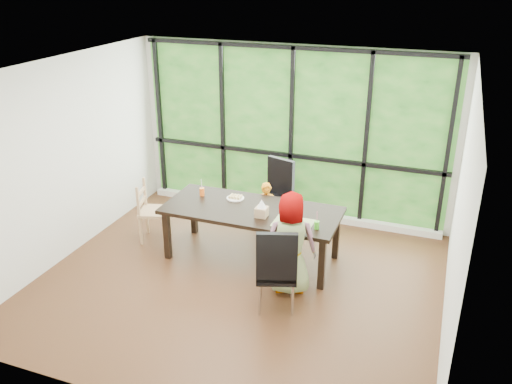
{
  "coord_description": "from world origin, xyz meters",
  "views": [
    {
      "loc": [
        2.26,
        -5.43,
        3.79
      ],
      "look_at": [
        0.04,
        0.53,
        1.05
      ],
      "focal_mm": 37.58,
      "sensor_mm": 36.0,
      "label": 1
    }
  ],
  "objects_px": {
    "plate_far": "(235,198)",
    "green_cup": "(317,225)",
    "chair_end_beech": "(154,211)",
    "tissue_box": "(262,212)",
    "plate_near": "(293,222)",
    "chair_window_leather": "(273,196)",
    "chair_interior_leather": "(277,267)",
    "child_toddler": "(267,211)",
    "dining_table": "(252,234)",
    "orange_cup": "(202,192)",
    "child_older": "(289,243)"
  },
  "relations": [
    {
      "from": "child_toddler",
      "to": "tissue_box",
      "type": "relative_size",
      "value": 5.84
    },
    {
      "from": "child_older",
      "to": "plate_near",
      "type": "xyz_separation_m",
      "value": [
        -0.06,
        0.36,
        0.1
      ]
    },
    {
      "from": "dining_table",
      "to": "plate_near",
      "type": "xyz_separation_m",
      "value": [
        0.64,
        -0.21,
        0.38
      ]
    },
    {
      "from": "dining_table",
      "to": "child_toddler",
      "type": "distance_m",
      "value": 0.61
    },
    {
      "from": "plate_near",
      "to": "chair_window_leather",
      "type": "bearing_deg",
      "value": 119.36
    },
    {
      "from": "child_toddler",
      "to": "plate_near",
      "type": "relative_size",
      "value": 4.05
    },
    {
      "from": "chair_interior_leather",
      "to": "tissue_box",
      "type": "relative_size",
      "value": 7.16
    },
    {
      "from": "chair_interior_leather",
      "to": "chair_end_beech",
      "type": "xyz_separation_m",
      "value": [
        -2.2,
        0.98,
        -0.09
      ]
    },
    {
      "from": "chair_interior_leather",
      "to": "orange_cup",
      "type": "distance_m",
      "value": 1.89
    },
    {
      "from": "child_toddler",
      "to": "orange_cup",
      "type": "height_order",
      "value": "child_toddler"
    },
    {
      "from": "chair_window_leather",
      "to": "orange_cup",
      "type": "distance_m",
      "value": 1.15
    },
    {
      "from": "dining_table",
      "to": "green_cup",
      "type": "distance_m",
      "value": 1.08
    },
    {
      "from": "chair_end_beech",
      "to": "tissue_box",
      "type": "bearing_deg",
      "value": -112.34
    },
    {
      "from": "chair_interior_leather",
      "to": "green_cup",
      "type": "distance_m",
      "value": 0.8
    },
    {
      "from": "child_older",
      "to": "green_cup",
      "type": "relative_size",
      "value": 12.8
    },
    {
      "from": "tissue_box",
      "to": "child_toddler",
      "type": "bearing_deg",
      "value": 104.67
    },
    {
      "from": "chair_interior_leather",
      "to": "child_toddler",
      "type": "bearing_deg",
      "value": -84.92
    },
    {
      "from": "dining_table",
      "to": "plate_far",
      "type": "relative_size",
      "value": 9.63
    },
    {
      "from": "child_older",
      "to": "tissue_box",
      "type": "distance_m",
      "value": 0.65
    },
    {
      "from": "chair_end_beech",
      "to": "tissue_box",
      "type": "relative_size",
      "value": 5.97
    },
    {
      "from": "plate_near",
      "to": "orange_cup",
      "type": "distance_m",
      "value": 1.5
    },
    {
      "from": "dining_table",
      "to": "plate_far",
      "type": "distance_m",
      "value": 0.56
    },
    {
      "from": "child_older",
      "to": "plate_far",
      "type": "distance_m",
      "value": 1.31
    },
    {
      "from": "plate_near",
      "to": "orange_cup",
      "type": "height_order",
      "value": "orange_cup"
    },
    {
      "from": "plate_far",
      "to": "green_cup",
      "type": "height_order",
      "value": "green_cup"
    },
    {
      "from": "chair_window_leather",
      "to": "plate_far",
      "type": "relative_size",
      "value": 4.39
    },
    {
      "from": "orange_cup",
      "to": "tissue_box",
      "type": "distance_m",
      "value": 1.08
    },
    {
      "from": "child_older",
      "to": "plate_far",
      "type": "xyz_separation_m",
      "value": [
        -1.03,
        0.8,
        0.1
      ]
    },
    {
      "from": "chair_end_beech",
      "to": "plate_far",
      "type": "height_order",
      "value": "chair_end_beech"
    },
    {
      "from": "plate_far",
      "to": "chair_end_beech",
      "type": "bearing_deg",
      "value": -169.96
    },
    {
      "from": "dining_table",
      "to": "chair_window_leather",
      "type": "relative_size",
      "value": 2.19
    },
    {
      "from": "child_toddler",
      "to": "chair_interior_leather",
      "type": "bearing_deg",
      "value": -77.3
    },
    {
      "from": "dining_table",
      "to": "chair_interior_leather",
      "type": "xyz_separation_m",
      "value": [
        0.68,
        -0.96,
        0.17
      ]
    },
    {
      "from": "chair_end_beech",
      "to": "orange_cup",
      "type": "bearing_deg",
      "value": -93.74
    },
    {
      "from": "chair_end_beech",
      "to": "tissue_box",
      "type": "distance_m",
      "value": 1.78
    },
    {
      "from": "child_toddler",
      "to": "orange_cup",
      "type": "bearing_deg",
      "value": -162.52
    },
    {
      "from": "child_toddler",
      "to": "tissue_box",
      "type": "height_order",
      "value": "child_toddler"
    },
    {
      "from": "plate_far",
      "to": "orange_cup",
      "type": "bearing_deg",
      "value": -173.28
    },
    {
      "from": "child_older",
      "to": "green_cup",
      "type": "bearing_deg",
      "value": -148.62
    },
    {
      "from": "chair_end_beech",
      "to": "plate_near",
      "type": "distance_m",
      "value": 2.2
    },
    {
      "from": "chair_end_beech",
      "to": "plate_far",
      "type": "xyz_separation_m",
      "value": [
        1.2,
        0.21,
        0.31
      ]
    },
    {
      "from": "chair_interior_leather",
      "to": "plate_near",
      "type": "relative_size",
      "value": 4.97
    },
    {
      "from": "plate_far",
      "to": "tissue_box",
      "type": "relative_size",
      "value": 1.63
    },
    {
      "from": "child_older",
      "to": "plate_far",
      "type": "relative_size",
      "value": 5.33
    },
    {
      "from": "chair_window_leather",
      "to": "child_older",
      "type": "relative_size",
      "value": 0.82
    },
    {
      "from": "chair_window_leather",
      "to": "tissue_box",
      "type": "height_order",
      "value": "chair_window_leather"
    },
    {
      "from": "chair_window_leather",
      "to": "child_toddler",
      "type": "height_order",
      "value": "chair_window_leather"
    },
    {
      "from": "child_toddler",
      "to": "plate_near",
      "type": "bearing_deg",
      "value": -62.45
    },
    {
      "from": "child_older",
      "to": "tissue_box",
      "type": "bearing_deg",
      "value": -56.3
    },
    {
      "from": "child_toddler",
      "to": "orange_cup",
      "type": "relative_size",
      "value": 7.89
    }
  ]
}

